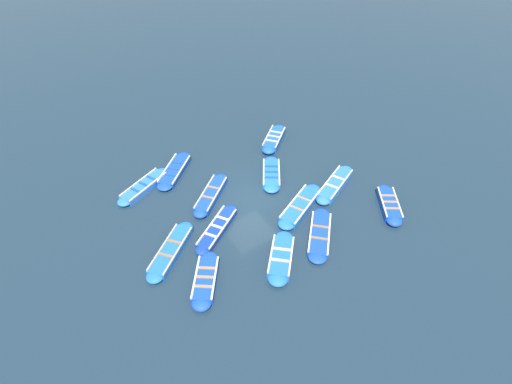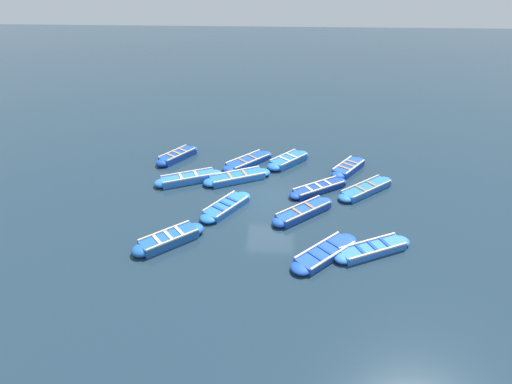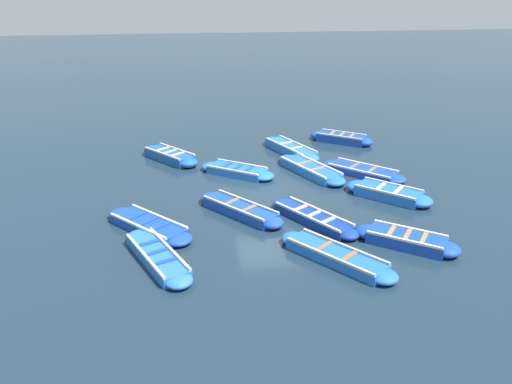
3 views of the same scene
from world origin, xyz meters
name	(u,v)px [view 2 (image 2 of 3)]	position (x,y,z in m)	size (l,w,h in m)	color
ground_plane	(271,200)	(0.00, 0.00, 0.00)	(120.00, 120.00, 0.00)	#1C303F
boat_tucked	(248,161)	(4.15, 1.51, 0.15)	(3.32, 3.23, 0.35)	#1947B7
boat_end_of_row	(288,160)	(4.33, -0.94, 0.19)	(3.06, 2.91, 0.45)	blue
boat_alongside	(303,212)	(-1.30, -1.60, 0.18)	(2.98, 3.33, 0.41)	#1947B7
boat_bow_out	(366,189)	(1.15, -5.05, 0.16)	(3.12, 3.52, 0.37)	blue
boat_centre	(226,207)	(-1.04, 2.20, 0.16)	(3.28, 2.62, 0.37)	blue
boat_broadside	(178,156)	(4.53, 5.93, 0.20)	(3.08, 2.47, 0.46)	#1947B7
boat_inner_gap	(325,253)	(-4.38, -2.38, 0.16)	(3.20, 3.31, 0.37)	#1947B7
boat_outer_right	(237,177)	(2.04, 1.95, 0.17)	(2.50, 3.95, 0.40)	blue
boat_near_quay	(189,178)	(1.72, 4.65, 0.19)	(2.32, 3.82, 0.43)	blue
boat_drifting	(319,188)	(1.09, -2.53, 0.15)	(2.65, 3.48, 0.36)	navy
boat_stern_in	(348,168)	(3.55, -4.45, 0.19)	(3.09, 2.56, 0.43)	#1947B7
boat_far_corner	(372,249)	(-4.00, -4.41, 0.16)	(2.29, 3.70, 0.37)	blue
boat_mid_row	(169,239)	(-3.88, 4.37, 0.20)	(2.82, 3.13, 0.47)	#1E59AD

